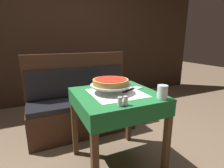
{
  "coord_description": "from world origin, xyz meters",
  "views": [
    {
      "loc": [
        -0.66,
        -1.34,
        1.21
      ],
      "look_at": [
        -0.04,
        0.0,
        0.83
      ],
      "focal_mm": 28.0,
      "sensor_mm": 36.0,
      "label": 1
    }
  ],
  "objects": [
    {
      "name": "salt_shaker",
      "position": [
        -0.12,
        -0.3,
        0.78
      ],
      "size": [
        0.04,
        0.04,
        0.07
      ],
      "color": "silver",
      "rests_on": "dining_table_front"
    },
    {
      "name": "back_wall_panel",
      "position": [
        0.0,
        2.13,
        1.2
      ],
      "size": [
        6.0,
        0.04,
        2.4
      ],
      "primitive_type": "cube",
      "color": "black",
      "rests_on": "ground_plane"
    },
    {
      "name": "deep_dish_pizza",
      "position": [
        -0.04,
        0.03,
        0.84
      ],
      "size": [
        0.32,
        0.32,
        0.05
      ],
      "color": "#C68E47",
      "rests_on": "pizza_pan_stand"
    },
    {
      "name": "dining_table_front",
      "position": [
        0.0,
        0.0,
        0.64
      ],
      "size": [
        0.72,
        0.72,
        0.74
      ],
      "color": "#1E6B33",
      "rests_on": "ground_plane"
    },
    {
      "name": "pizza_server",
      "position": [
        0.19,
        0.04,
        0.75
      ],
      "size": [
        0.26,
        0.16,
        0.01
      ],
      "color": "#BCBCC1",
      "rests_on": "dining_table_front"
    },
    {
      "name": "dining_table_rear",
      "position": [
        0.18,
        1.62,
        0.65
      ],
      "size": [
        0.68,
        0.68,
        0.75
      ],
      "color": "red",
      "rests_on": "ground_plane"
    },
    {
      "name": "water_glass_near",
      "position": [
        0.26,
        -0.3,
        0.8
      ],
      "size": [
        0.08,
        0.08,
        0.11
      ],
      "color": "silver",
      "rests_on": "dining_table_front"
    },
    {
      "name": "booth_bench",
      "position": [
        -0.12,
        0.78,
        0.32
      ],
      "size": [
        1.34,
        0.45,
        1.03
      ],
      "color": "#3D2316",
      "rests_on": "ground_plane"
    },
    {
      "name": "condiment_caddy",
      "position": [
        0.17,
        1.65,
        0.8
      ],
      "size": [
        0.12,
        0.12,
        0.17
      ],
      "color": "black",
      "rests_on": "dining_table_rear"
    },
    {
      "name": "ground_plane",
      "position": [
        0.0,
        0.0,
        0.0
      ],
      "size": [
        14.0,
        14.0,
        0.0
      ],
      "primitive_type": "plane",
      "color": "brown"
    },
    {
      "name": "pepper_shaker",
      "position": [
        -0.07,
        -0.3,
        0.78
      ],
      "size": [
        0.04,
        0.04,
        0.07
      ],
      "color": "silver",
      "rests_on": "dining_table_front"
    },
    {
      "name": "pizza_pan_stand",
      "position": [
        -0.04,
        0.03,
        0.81
      ],
      "size": [
        0.36,
        0.36,
        0.07
      ],
      "color": "#ADADB2",
      "rests_on": "dining_table_front"
    }
  ]
}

